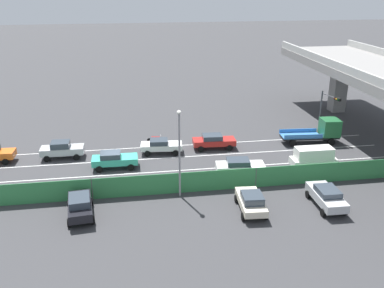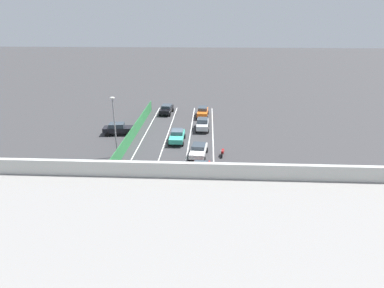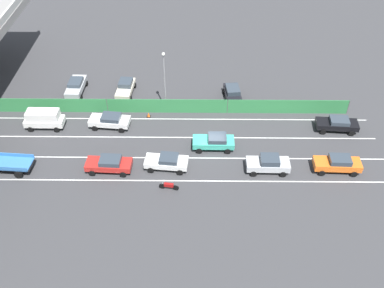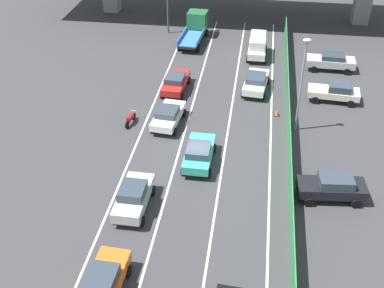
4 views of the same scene
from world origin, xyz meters
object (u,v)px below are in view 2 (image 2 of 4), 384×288
car_sedan_black (167,109)px  car_taxi_teal (177,136)px  car_sedan_white (199,150)px  parked_sedan_cream (73,168)px  parked_sedan_dark (118,128)px  car_hatchback_white (133,173)px  car_van_white (115,210)px  car_sedan_red (201,171)px  traffic_cone (125,162)px  car_taxi_orange (203,111)px  motorcycle (223,152)px  flatbed_truck_blue (195,241)px  parked_wagon_silver (44,198)px  street_lamp (114,122)px  car_sedan_silver (203,124)px  traffic_light (228,228)px

car_sedan_black → car_taxi_teal: bearing=103.0°
car_sedan_white → parked_sedan_cream: parked_sedan_cream is taller
parked_sedan_dark → car_hatchback_white: bearing=110.9°
car_taxi_teal → car_van_white: (3.39, 18.99, 0.35)m
car_sedan_red → traffic_cone: bearing=-19.2°
car_taxi_orange → motorcycle: (-2.80, 16.77, -0.48)m
flatbed_truck_blue → parked_wagon_silver: 15.11m
car_sedan_red → motorcycle: 6.63m
flatbed_truck_blue → street_lamp: (10.30, -17.33, 3.17)m
car_sedan_black → car_sedan_red: size_ratio=1.01×
car_sedan_silver → parked_wagon_silver: size_ratio=0.95×
traffic_cone → car_taxi_teal: bearing=-126.0°
parked_sedan_cream → parked_sedan_dark: bearing=-95.9°
parked_sedan_cream → traffic_cone: (-4.86, -3.26, -0.62)m
car_hatchback_white → car_sedan_black: (-0.35, -25.48, -0.01)m
flatbed_truck_blue → parked_wagon_silver: size_ratio=1.43×
car_sedan_black → parked_sedan_dark: 12.70m
car_sedan_silver → traffic_light: (-2.12, 29.63, 2.72)m
car_sedan_red → car_sedan_white: (0.42, -5.76, -0.03)m
car_hatchback_white → car_sedan_silver: bearing=-112.3°
car_sedan_white → traffic_light: size_ratio=0.87×
car_sedan_silver → car_sedan_red: size_ratio=0.93×
car_sedan_red → motorcycle: (-2.59, -6.09, -0.42)m
car_taxi_teal → parked_wagon_silver: parked_wagon_silver is taller
street_lamp → car_hatchback_white: bearing=118.8°
car_sedan_red → parked_sedan_cream: 13.83m
flatbed_truck_blue → traffic_cone: flatbed_truck_blue is taller
car_taxi_orange → car_sedan_white: size_ratio=1.05×
traffic_light → car_hatchback_white: bearing=-54.5°
parked_sedan_dark → parked_wagon_silver: 19.56m
motorcycle → car_sedan_white: bearing=6.2°
car_sedan_red → traffic_light: bearing=98.3°
car_taxi_teal → car_taxi_orange: (-3.31, -12.25, 0.04)m
traffic_cone → motorcycle: bearing=-165.6°
parked_sedan_cream → car_sedan_black: bearing=-106.2°
car_taxi_teal → car_sedan_white: size_ratio=0.98×
parked_sedan_cream → traffic_light: (-15.84, 13.59, 2.77)m
car_taxi_teal → car_sedan_silver: (-3.41, -5.29, 0.05)m
parked_sedan_dark → street_lamp: 9.06m
car_sedan_black → motorcycle: (-9.30, 18.37, -0.42)m
flatbed_truck_blue → traffic_light: 3.44m
car_taxi_teal → parked_sedan_cream: (10.31, 10.75, -0.01)m
car_sedan_white → car_van_white: car_van_white is taller
traffic_light → car_sedan_silver: bearing=-85.9°
car_sedan_black → street_lamp: street_lamp is taller
car_sedan_red → car_taxi_teal: bearing=-71.7°
car_sedan_white → car_van_white: (6.49, 14.13, 0.39)m
parked_sedan_cream → car_hatchback_white: bearing=172.5°
car_sedan_white → parked_sedan_cream: (13.41, 5.90, 0.04)m
car_sedan_white → traffic_cone: bearing=17.2°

